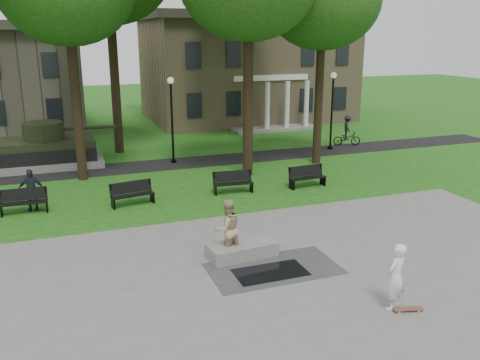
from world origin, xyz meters
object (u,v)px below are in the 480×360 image
object	(u,v)px
skateboarder	(396,277)
friend_watching	(227,229)
cyclist	(347,133)
concrete_block	(242,250)
park_bench_0	(24,201)

from	to	relation	value
skateboarder	friend_watching	distance (m)	5.46
cyclist	skateboarder	bearing A→B (deg)	171.15
concrete_block	cyclist	bearing A→B (deg)	47.96
skateboarder	park_bench_0	distance (m)	14.72
skateboarder	concrete_block	bearing A→B (deg)	-82.99
concrete_block	friend_watching	world-z (taller)	friend_watching
skateboarder	friend_watching	bearing A→B (deg)	-79.49
concrete_block	skateboarder	xyz separation A→B (m)	(2.59, -4.42, 0.69)
skateboarder	cyclist	xyz separation A→B (m)	(9.76, 18.11, -0.12)
cyclist	park_bench_0	xyz separation A→B (m)	(-19.10, -6.74, -0.28)
skateboarder	cyclist	distance (m)	20.57
friend_watching	concrete_block	bearing A→B (deg)	154.08
concrete_block	cyclist	world-z (taller)	cyclist
friend_watching	cyclist	size ratio (longest dim) A/B	0.99
skateboarder	friend_watching	size ratio (longest dim) A/B	0.93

